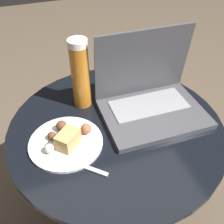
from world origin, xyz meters
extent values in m
plane|color=brown|center=(0.00, 0.00, 0.00)|extent=(6.00, 6.00, 0.00)
cylinder|color=black|center=(0.00, 0.00, 0.01)|extent=(0.39, 0.39, 0.01)
cylinder|color=black|center=(0.00, 0.00, 0.28)|extent=(0.08, 0.08, 0.52)
cylinder|color=black|center=(0.00, 0.00, 0.55)|extent=(0.69, 0.69, 0.02)
cube|color=silver|center=(-0.16, -0.02, 0.56)|extent=(0.20, 0.16, 0.00)
cube|color=#47474C|center=(0.13, 0.00, 0.57)|extent=(0.33, 0.25, 0.02)
cube|color=gray|center=(0.13, 0.04, 0.58)|extent=(0.26, 0.12, 0.00)
cube|color=#47474C|center=(0.13, 0.11, 0.70)|extent=(0.33, 0.04, 0.24)
cube|color=silver|center=(0.13, 0.11, 0.70)|extent=(0.30, 0.03, 0.22)
cylinder|color=#C6701E|center=(-0.07, 0.14, 0.67)|extent=(0.06, 0.06, 0.22)
cylinder|color=white|center=(-0.07, 0.14, 0.79)|extent=(0.06, 0.06, 0.02)
cylinder|color=white|center=(-0.17, -0.02, 0.56)|extent=(0.22, 0.22, 0.01)
cube|color=tan|center=(-0.16, -0.04, 0.59)|extent=(0.08, 0.08, 0.05)
sphere|color=beige|center=(-0.22, -0.05, 0.58)|extent=(0.03, 0.03, 0.03)
sphere|color=brown|center=(-0.17, 0.03, 0.58)|extent=(0.03, 0.03, 0.03)
sphere|color=brown|center=(-0.20, 0.00, 0.58)|extent=(0.03, 0.03, 0.03)
sphere|color=#9E5B38|center=(-0.10, -0.01, 0.58)|extent=(0.03, 0.03, 0.03)
cube|color=silver|center=(-0.14, -0.13, 0.56)|extent=(0.11, 0.10, 0.00)
cube|color=silver|center=(-0.21, -0.06, 0.56)|extent=(0.06, 0.06, 0.00)
camera|label=1|loc=(-0.22, -0.57, 1.14)|focal=42.00mm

